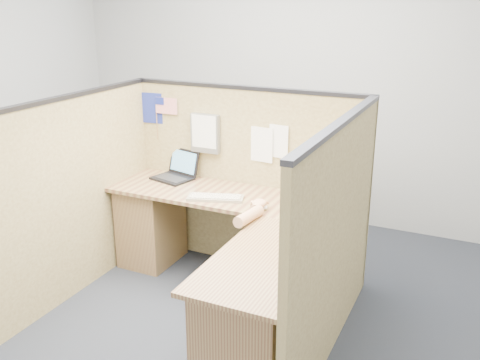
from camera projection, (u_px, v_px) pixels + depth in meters
The scene contains 13 objects.
floor at pixel (188, 320), 3.82m from camera, with size 5.00×5.00×0.00m, color black.
wall_back at pixel (299, 82), 5.30m from camera, with size 5.00×5.00×0.00m, color #A0A3A5.
cubicle_partitions at pixel (214, 200), 3.94m from camera, with size 2.06×1.83×1.53m.
l_desk at pixel (229, 259), 3.86m from camera, with size 1.95×1.75×0.73m.
laptop at pixel (176, 171), 4.54m from camera, with size 0.37×0.37×0.23m.
keyboard at pixel (215, 198), 4.06m from camera, with size 0.45×0.27×0.03m.
mouse at pixel (259, 207), 3.85m from camera, with size 0.12×0.07×0.05m, color #B9BABE.
hand_forearm at pixel (252, 212), 3.71m from camera, with size 0.12×0.43×0.09m.
blue_poster at pixel (152, 108), 4.59m from camera, with size 0.20×0.00×0.26m, color navy.
american_flag at pixel (164, 107), 4.52m from camera, with size 0.21×0.01×0.37m.
file_holder at pixel (205, 133), 4.41m from camera, with size 0.25×0.05×0.32m.
paper_left at pixel (276, 141), 4.18m from camera, with size 0.21×0.00×0.26m, color white.
paper_right at pixel (260, 144), 4.25m from camera, with size 0.22×0.00×0.28m, color white.
Camera 1 is at (1.74, -2.83, 2.17)m, focal length 40.00 mm.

